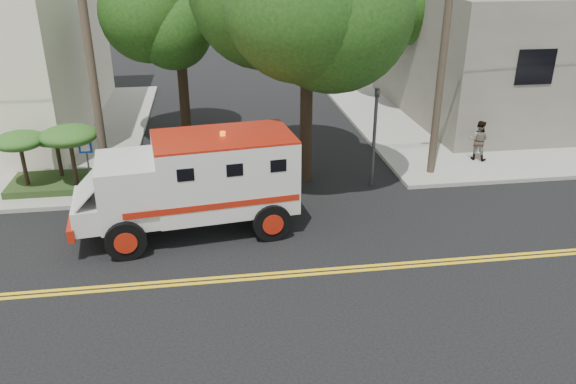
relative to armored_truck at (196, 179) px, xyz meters
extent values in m
plane|color=black|center=(2.44, -2.93, -1.71)|extent=(100.00, 100.00, 0.00)
cube|color=gray|center=(15.94, 10.57, -1.63)|extent=(17.00, 17.00, 0.15)
cube|color=#646156|center=(17.44, 11.07, 1.44)|extent=(14.00, 12.00, 6.00)
cylinder|color=#382D23|center=(-3.16, 3.07, 2.79)|extent=(0.28, 0.28, 9.00)
cylinder|color=#382D23|center=(8.74, 3.27, 2.79)|extent=(0.28, 0.28, 9.00)
cylinder|color=black|center=(3.94, 3.57, 1.79)|extent=(0.44, 0.44, 7.00)
cylinder|color=black|center=(-0.56, 9.07, 1.09)|extent=(0.44, 0.44, 5.60)
sphere|color=#133A10|center=(-0.56, 9.07, 3.89)|extent=(3.92, 3.92, 3.92)
sphere|color=#133A10|center=(0.28, 8.51, 4.31)|extent=(3.36, 3.36, 3.36)
cylinder|color=black|center=(10.94, 13.07, 1.27)|extent=(0.44, 0.44, 5.95)
cylinder|color=#3F3F42|center=(6.24, 2.67, 0.09)|extent=(0.12, 0.12, 3.60)
imported|color=#3F3F42|center=(6.24, 2.67, 1.44)|extent=(0.15, 0.18, 0.90)
cylinder|color=#3F3F42|center=(-3.76, 3.27, -0.71)|extent=(0.06, 0.06, 2.00)
cube|color=#0C33A5|center=(-3.76, 3.21, 0.09)|extent=(0.45, 0.03, 0.45)
cube|color=#1E3314|center=(-5.06, 3.87, -1.44)|extent=(3.20, 2.00, 0.24)
cylinder|color=black|center=(-5.96, 3.57, -0.56)|extent=(0.14, 0.14, 1.52)
ellipsoid|color=#225118|center=(-5.96, 3.57, 0.30)|extent=(1.73, 1.73, 0.60)
cylinder|color=black|center=(-4.96, 4.27, -0.64)|extent=(0.14, 0.14, 1.36)
ellipsoid|color=#225118|center=(-4.96, 4.27, 0.13)|extent=(1.55, 1.55, 0.54)
cylinder|color=black|center=(-4.26, 3.37, -0.48)|extent=(0.14, 0.14, 1.68)
ellipsoid|color=#225118|center=(-4.26, 3.37, 0.47)|extent=(1.91, 1.91, 0.66)
cube|color=beige|center=(0.85, 0.11, 0.13)|extent=(4.36, 2.90, 2.20)
cube|color=beige|center=(-1.96, -0.25, -0.08)|extent=(1.95, 2.50, 1.78)
cube|color=black|center=(-2.77, -0.35, 0.39)|extent=(0.29, 1.77, 0.73)
cube|color=beige|center=(-3.05, -0.39, -0.61)|extent=(1.20, 2.20, 0.73)
cube|color=#9D1A0C|center=(-3.57, -0.45, -0.87)|extent=(0.47, 2.26, 0.37)
cube|color=#9D1A0C|center=(0.85, 0.11, 1.26)|extent=(4.36, 2.90, 0.06)
cylinder|color=black|center=(-2.02, -1.44, -1.13)|extent=(1.19, 0.48, 1.15)
cylinder|color=black|center=(-2.32, 0.89, -1.13)|extent=(1.19, 0.48, 1.15)
cylinder|color=black|center=(2.14, -0.91, -1.13)|extent=(1.19, 0.48, 1.15)
cylinder|color=black|center=(1.84, 1.42, -1.13)|extent=(1.19, 0.48, 1.15)
imported|color=gray|center=(11.41, 5.59, -0.59)|extent=(0.82, 0.69, 1.93)
imported|color=gray|center=(11.07, 4.30, -0.75)|extent=(0.99, 0.95, 1.61)
camera|label=1|loc=(0.48, -15.66, 6.43)|focal=35.00mm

